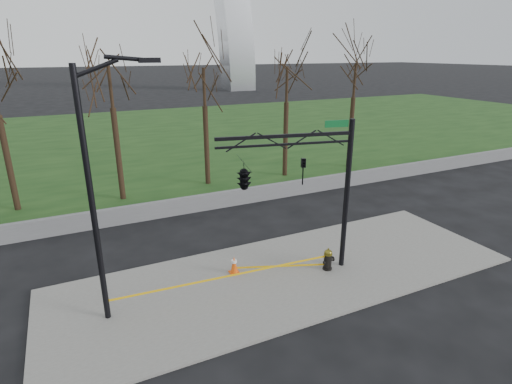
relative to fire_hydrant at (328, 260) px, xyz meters
name	(u,v)px	position (x,y,z in m)	size (l,w,h in m)	color
ground	(288,275)	(-1.58, 0.40, -0.52)	(500.00, 500.00, 0.00)	black
sidewalk	(288,274)	(-1.58, 0.40, -0.47)	(18.00, 6.00, 0.10)	slate
grass_strip	(142,137)	(-1.58, 30.40, -0.49)	(120.00, 40.00, 0.06)	#183814
guardrail	(216,200)	(-1.58, 8.40, -0.07)	(60.00, 0.30, 0.90)	#59595B
tree_row	(115,128)	(-6.08, 12.40, 3.67)	(36.99, 4.00, 8.39)	black
fire_hydrant	(328,260)	(0.00, 0.00, 0.00)	(0.57, 0.37, 0.91)	black
traffic_cone	(234,265)	(-3.46, 1.32, -0.06)	(0.38, 0.38, 0.72)	#EF510C
street_light	(97,182)	(-8.01, 0.53, 4.17)	(2.39, 0.29, 8.21)	black
traffic_signal_mast	(265,174)	(-2.45, 0.72, 3.63)	(5.01, 2.54, 6.00)	black
caution_tape	(246,273)	(-3.39, 0.39, 0.06)	(8.23, 1.33, 0.46)	#E1A80B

